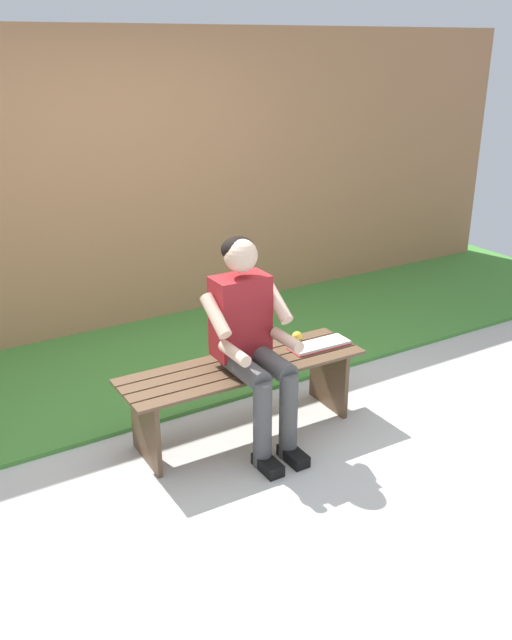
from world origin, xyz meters
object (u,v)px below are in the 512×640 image
person_seated (251,336)px  book_open (319,345)px  apple (297,337)px  bench_near (244,382)px

person_seated → book_open: (-0.57, -0.08, -0.22)m
person_seated → apple: (-0.48, -0.21, -0.20)m
person_seated → apple: size_ratio=17.31×
bench_near → person_seated: size_ratio=1.22×
person_seated → book_open: bearing=-172.3°
bench_near → book_open: book_open is taller
person_seated → bench_near: bearing=-93.7°
person_seated → apple: bearing=-156.4°
book_open → apple: bearing=-57.4°
bench_near → book_open: bearing=177.3°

